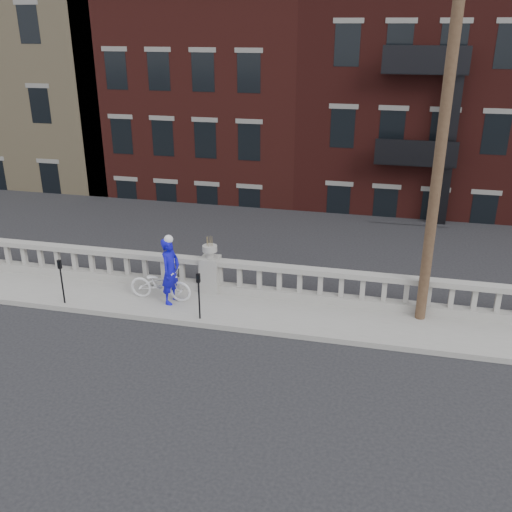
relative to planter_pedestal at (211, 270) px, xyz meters
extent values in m
plane|color=black|center=(0.00, -3.95, -0.83)|extent=(120.00, 120.00, 0.00)
cube|color=gray|center=(0.00, -0.95, -0.76)|extent=(32.00, 2.20, 0.15)
cube|color=gray|center=(0.00, 0.00, -0.56)|extent=(28.00, 0.34, 0.25)
cube|color=gray|center=(0.00, 0.00, 0.27)|extent=(28.00, 0.34, 0.16)
cube|color=gray|center=(0.00, 0.00, -0.13)|extent=(0.55, 0.55, 1.10)
cylinder|color=gray|center=(0.00, 0.00, 0.52)|extent=(0.24, 0.24, 0.20)
cylinder|color=gray|center=(0.00, 0.00, 0.70)|extent=(0.44, 0.44, 0.18)
cube|color=#605E59|center=(0.00, 0.35, -3.26)|extent=(36.00, 0.50, 5.15)
cube|color=black|center=(0.00, 22.00, -6.08)|extent=(80.00, 44.00, 0.50)
cube|color=#595651|center=(-2.00, 4.50, -3.83)|extent=(16.00, 7.00, 4.00)
cube|color=#968461|center=(-17.00, 17.00, 4.17)|extent=(18.00, 16.00, 20.00)
cube|color=#431713|center=(-4.00, 16.00, 1.17)|extent=(10.00, 14.00, 14.00)
cube|color=#3C1310|center=(6.00, 16.00, 1.92)|extent=(10.00, 14.00, 15.50)
cylinder|color=#422D1E|center=(6.20, -0.35, 4.32)|extent=(0.28, 0.28, 10.00)
cylinder|color=black|center=(-3.93, -1.80, -0.13)|extent=(0.05, 0.05, 1.10)
cube|color=black|center=(-3.93, -1.80, 0.55)|extent=(0.10, 0.08, 0.26)
cube|color=black|center=(-3.93, -1.85, 0.59)|extent=(0.06, 0.01, 0.08)
cylinder|color=black|center=(0.24, -1.80, -0.13)|extent=(0.05, 0.05, 1.10)
cube|color=black|center=(0.24, -1.80, 0.55)|extent=(0.10, 0.08, 0.26)
cube|color=black|center=(0.24, -1.85, 0.59)|extent=(0.06, 0.01, 0.08)
imported|color=silver|center=(-1.26, -0.91, -0.18)|extent=(1.89, 0.68, 0.99)
imported|color=#0F0BB2|center=(-0.88, -1.01, 0.31)|extent=(0.60, 0.80, 1.98)
camera|label=1|loc=(4.95, -15.08, 6.94)|focal=40.00mm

